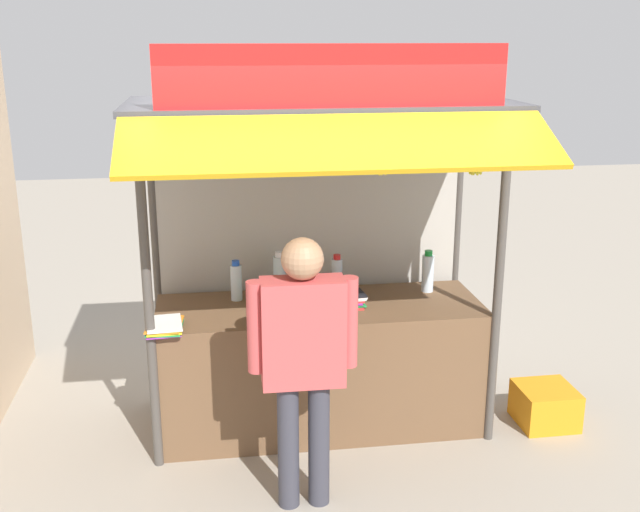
{
  "coord_description": "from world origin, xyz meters",
  "views": [
    {
      "loc": [
        -0.71,
        -4.8,
        2.67
      ],
      "look_at": [
        0.0,
        0.0,
        1.24
      ],
      "focal_mm": 42.51,
      "sensor_mm": 36.0,
      "label": 1
    }
  ],
  "objects_px": {
    "water_bottle_left": "(428,272)",
    "banana_bunch_rightmost": "(476,163)",
    "banana_bunch_leftmost": "(338,160)",
    "water_bottle_back_right": "(337,275)",
    "magazine_stack_far_right": "(289,317)",
    "plastic_crate": "(545,405)",
    "water_bottle_back_left": "(279,274)",
    "water_bottle_front_right": "(236,282)",
    "banana_bunch_inner_right": "(382,161)",
    "magazine_stack_front_left": "(347,297)",
    "magazine_stack_center": "(272,303)",
    "magazine_stack_mid_right": "(164,326)",
    "vendor_person": "(303,350)"
  },
  "relations": [
    {
      "from": "water_bottle_back_left",
      "to": "vendor_person",
      "type": "relative_size",
      "value": 0.19
    },
    {
      "from": "water_bottle_left",
      "to": "magazine_stack_front_left",
      "type": "relative_size",
      "value": 1.06
    },
    {
      "from": "water_bottle_left",
      "to": "vendor_person",
      "type": "bearing_deg",
      "value": -132.83
    },
    {
      "from": "water_bottle_left",
      "to": "banana_bunch_inner_right",
      "type": "height_order",
      "value": "banana_bunch_inner_right"
    },
    {
      "from": "water_bottle_back_left",
      "to": "magazine_stack_center",
      "type": "relative_size",
      "value": 1.14
    },
    {
      "from": "magazine_stack_front_left",
      "to": "magazine_stack_center",
      "type": "bearing_deg",
      "value": 177.46
    },
    {
      "from": "water_bottle_back_right",
      "to": "banana_bunch_rightmost",
      "type": "relative_size",
      "value": 0.98
    },
    {
      "from": "water_bottle_front_right",
      "to": "magazine_stack_center",
      "type": "distance_m",
      "value": 0.31
    },
    {
      "from": "water_bottle_back_left",
      "to": "banana_bunch_inner_right",
      "type": "relative_size",
      "value": 1.16
    },
    {
      "from": "water_bottle_front_right",
      "to": "banana_bunch_inner_right",
      "type": "height_order",
      "value": "banana_bunch_inner_right"
    },
    {
      "from": "magazine_stack_center",
      "to": "banana_bunch_leftmost",
      "type": "xyz_separation_m",
      "value": [
        0.36,
        -0.51,
        1.05
      ]
    },
    {
      "from": "magazine_stack_front_left",
      "to": "vendor_person",
      "type": "relative_size",
      "value": 0.18
    },
    {
      "from": "magazine_stack_far_right",
      "to": "plastic_crate",
      "type": "xyz_separation_m",
      "value": [
        1.82,
        0.03,
        -0.78
      ]
    },
    {
      "from": "magazine_stack_front_left",
      "to": "plastic_crate",
      "type": "xyz_separation_m",
      "value": [
        1.39,
        -0.24,
        -0.8
      ]
    },
    {
      "from": "magazine_stack_center",
      "to": "banana_bunch_inner_right",
      "type": "height_order",
      "value": "banana_bunch_inner_right"
    },
    {
      "from": "magazine_stack_far_right",
      "to": "banana_bunch_leftmost",
      "type": "bearing_deg",
      "value": -37.96
    },
    {
      "from": "banana_bunch_leftmost",
      "to": "water_bottle_front_right",
      "type": "bearing_deg",
      "value": 130.83
    },
    {
      "from": "water_bottle_back_right",
      "to": "magazine_stack_center",
      "type": "xyz_separation_m",
      "value": [
        -0.49,
        -0.24,
        -0.11
      ]
    },
    {
      "from": "banana_bunch_leftmost",
      "to": "plastic_crate",
      "type": "relative_size",
      "value": 0.61
    },
    {
      "from": "water_bottle_back_right",
      "to": "magazine_stack_front_left",
      "type": "distance_m",
      "value": 0.27
    },
    {
      "from": "water_bottle_back_right",
      "to": "banana_bunch_rightmost",
      "type": "bearing_deg",
      "value": -46.35
    },
    {
      "from": "banana_bunch_inner_right",
      "to": "water_bottle_back_right",
      "type": "bearing_deg",
      "value": 100.28
    },
    {
      "from": "magazine_stack_far_right",
      "to": "water_bottle_left",
      "type": "bearing_deg",
      "value": 23.19
    },
    {
      "from": "magazine_stack_center",
      "to": "banana_bunch_rightmost",
      "type": "height_order",
      "value": "banana_bunch_rightmost"
    },
    {
      "from": "water_bottle_back_right",
      "to": "magazine_stack_far_right",
      "type": "bearing_deg",
      "value": -127.55
    },
    {
      "from": "banana_bunch_leftmost",
      "to": "vendor_person",
      "type": "bearing_deg",
      "value": -120.81
    },
    {
      "from": "magazine_stack_front_left",
      "to": "magazine_stack_mid_right",
      "type": "distance_m",
      "value": 1.25
    },
    {
      "from": "water_bottle_left",
      "to": "magazine_stack_front_left",
      "type": "height_order",
      "value": "water_bottle_left"
    },
    {
      "from": "magazine_stack_mid_right",
      "to": "magazine_stack_center",
      "type": "bearing_deg",
      "value": 24.3
    },
    {
      "from": "water_bottle_front_right",
      "to": "banana_bunch_leftmost",
      "type": "distance_m",
      "value": 1.3
    },
    {
      "from": "magazine_stack_front_left",
      "to": "banana_bunch_rightmost",
      "type": "height_order",
      "value": "banana_bunch_rightmost"
    },
    {
      "from": "water_bottle_back_left",
      "to": "vendor_person",
      "type": "distance_m",
      "value": 1.22
    },
    {
      "from": "magazine_stack_front_left",
      "to": "magazine_stack_mid_right",
      "type": "bearing_deg",
      "value": -166.43
    },
    {
      "from": "banana_bunch_leftmost",
      "to": "water_bottle_back_right",
      "type": "bearing_deg",
      "value": 80.52
    },
    {
      "from": "plastic_crate",
      "to": "water_bottle_back_left",
      "type": "bearing_deg",
      "value": 164.18
    },
    {
      "from": "magazine_stack_front_left",
      "to": "magazine_stack_mid_right",
      "type": "height_order",
      "value": "magazine_stack_front_left"
    },
    {
      "from": "banana_bunch_rightmost",
      "to": "water_bottle_left",
      "type": "bearing_deg",
      "value": 95.53
    },
    {
      "from": "water_bottle_back_left",
      "to": "water_bottle_left",
      "type": "bearing_deg",
      "value": -5.05
    },
    {
      "from": "water_bottle_left",
      "to": "banana_bunch_rightmost",
      "type": "distance_m",
      "value": 1.12
    },
    {
      "from": "magazine_stack_mid_right",
      "to": "plastic_crate",
      "type": "xyz_separation_m",
      "value": [
        2.61,
        0.05,
        -0.78
      ]
    },
    {
      "from": "water_bottle_front_right",
      "to": "magazine_stack_center",
      "type": "height_order",
      "value": "water_bottle_front_right"
    },
    {
      "from": "banana_bunch_rightmost",
      "to": "banana_bunch_inner_right",
      "type": "height_order",
      "value": "same"
    },
    {
      "from": "water_bottle_back_left",
      "to": "water_bottle_back_right",
      "type": "xyz_separation_m",
      "value": [
        0.41,
        -0.02,
        -0.02
      ]
    },
    {
      "from": "water_bottle_front_right",
      "to": "plastic_crate",
      "type": "relative_size",
      "value": 0.73
    },
    {
      "from": "banana_bunch_leftmost",
      "to": "banana_bunch_rightmost",
      "type": "relative_size",
      "value": 0.84
    },
    {
      "from": "magazine_stack_mid_right",
      "to": "banana_bunch_leftmost",
      "type": "distance_m",
      "value": 1.51
    },
    {
      "from": "water_bottle_back_right",
      "to": "plastic_crate",
      "type": "relative_size",
      "value": 0.72
    },
    {
      "from": "banana_bunch_leftmost",
      "to": "water_bottle_back_left",
      "type": "bearing_deg",
      "value": 110.48
    },
    {
      "from": "magazine_stack_far_right",
      "to": "plastic_crate",
      "type": "height_order",
      "value": "magazine_stack_far_right"
    },
    {
      "from": "water_bottle_back_left",
      "to": "water_bottle_front_right",
      "type": "height_order",
      "value": "water_bottle_back_left"
    }
  ]
}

